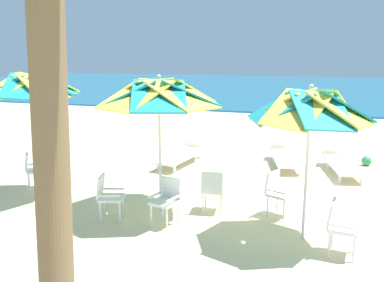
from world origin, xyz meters
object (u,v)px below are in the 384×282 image
(plastic_chair_3, at_px, (213,188))
(sun_lounger_1, at_px, (285,157))
(plastic_chair_0, at_px, (339,224))
(sun_lounger_0, at_px, (342,163))
(plastic_chair_1, at_px, (278,191))
(beach_umbrella_1, at_px, (159,94))
(sun_lounger_2, at_px, (181,155))
(plastic_chair_5, at_px, (33,168))
(plastic_chair_2, at_px, (167,198))
(palm_tree_1, at_px, (48,116))
(plastic_chair_4, at_px, (108,195))
(beach_umbrella_0, at_px, (310,108))
(beach_umbrella_2, at_px, (32,86))
(beach_ball, at_px, (366,161))

(plastic_chair_3, relative_size, sun_lounger_1, 0.39)
(plastic_chair_0, height_order, sun_lounger_0, plastic_chair_0)
(plastic_chair_1, height_order, beach_umbrella_1, beach_umbrella_1)
(sun_lounger_0, height_order, sun_lounger_2, same)
(beach_umbrella_1, relative_size, sun_lounger_2, 1.22)
(plastic_chair_1, height_order, plastic_chair_5, same)
(plastic_chair_2, height_order, palm_tree_1, palm_tree_1)
(plastic_chair_3, bearing_deg, palm_tree_1, -91.84)
(plastic_chair_0, bearing_deg, plastic_chair_2, 174.87)
(plastic_chair_4, xyz_separation_m, palm_tree_1, (1.60, -3.65, 2.07))
(plastic_chair_0, xyz_separation_m, beach_umbrella_1, (-3.31, 0.83, 1.83))
(beach_umbrella_1, height_order, plastic_chair_4, beach_umbrella_1)
(plastic_chair_4, xyz_separation_m, plastic_chair_5, (-2.55, 1.09, 0.00))
(beach_umbrella_0, height_order, plastic_chair_3, beach_umbrella_0)
(plastic_chair_2, distance_m, palm_tree_1, 4.38)
(sun_lounger_1, bearing_deg, plastic_chair_4, -118.87)
(beach_umbrella_1, height_order, sun_lounger_2, beach_umbrella_1)
(plastic_chair_1, bearing_deg, sun_lounger_0, 70.26)
(plastic_chair_3, height_order, plastic_chair_5, same)
(plastic_chair_0, xyz_separation_m, plastic_chair_3, (-2.32, 1.08, 0.00))
(plastic_chair_2, xyz_separation_m, palm_tree_1, (0.49, -3.82, 2.07))
(plastic_chair_0, bearing_deg, sun_lounger_2, 133.87)
(beach_umbrella_0, height_order, beach_umbrella_1, beach_umbrella_1)
(plastic_chair_1, distance_m, sun_lounger_2, 4.28)
(plastic_chair_0, xyz_separation_m, plastic_chair_4, (-4.06, 0.09, 0.00))
(plastic_chair_5, bearing_deg, sun_lounger_0, 27.97)
(sun_lounger_1, bearing_deg, beach_umbrella_0, -80.23)
(plastic_chair_0, xyz_separation_m, sun_lounger_2, (-4.14, 4.31, -0.22))
(plastic_chair_4, distance_m, sun_lounger_0, 6.29)
(sun_lounger_0, bearing_deg, plastic_chair_4, -132.00)
(plastic_chair_4, relative_size, beach_umbrella_2, 0.31)
(beach_ball, bearing_deg, plastic_chair_2, -124.16)
(plastic_chair_2, relative_size, sun_lounger_1, 0.39)
(sun_lounger_2, relative_size, beach_ball, 8.16)
(palm_tree_1, height_order, beach_ball, palm_tree_1)
(plastic_chair_3, xyz_separation_m, sun_lounger_0, (2.46, 3.68, -0.22))
(sun_lounger_2, xyz_separation_m, beach_ball, (4.96, 1.52, -0.15))
(plastic_chair_0, bearing_deg, plastic_chair_3, 155.00)
(plastic_chair_2, relative_size, plastic_chair_4, 1.00)
(plastic_chair_0, bearing_deg, beach_umbrella_0, 144.59)
(sun_lounger_1, height_order, sun_lounger_2, same)
(plastic_chair_1, xyz_separation_m, sun_lounger_0, (1.24, 3.44, -0.22))
(plastic_chair_4, xyz_separation_m, beach_ball, (4.88, 5.74, -0.36))
(beach_umbrella_0, xyz_separation_m, plastic_chair_1, (-0.55, 0.93, -1.73))
(beach_umbrella_2, height_order, sun_lounger_2, beach_umbrella_2)
(sun_lounger_0, relative_size, beach_ball, 8.23)
(beach_umbrella_2, bearing_deg, sun_lounger_2, 59.85)
(plastic_chair_0, bearing_deg, sun_lounger_1, 104.98)
(plastic_chair_1, xyz_separation_m, sun_lounger_2, (-3.05, 2.99, -0.22))
(beach_umbrella_1, height_order, plastic_chair_2, beach_umbrella_1)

